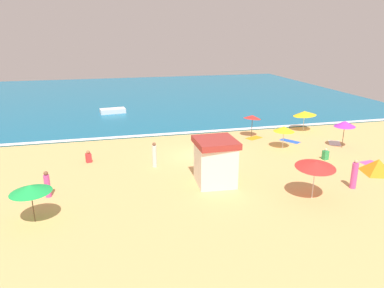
% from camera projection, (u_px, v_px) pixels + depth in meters
% --- Properties ---
extents(ground_plane, '(60.00, 60.00, 0.00)m').
position_uv_depth(ground_plane, '(197.00, 156.00, 27.78)').
color(ground_plane, '#E5B26B').
extents(ocean_water, '(60.00, 44.00, 0.10)m').
position_uv_depth(ocean_water, '(150.00, 95.00, 53.68)').
color(ocean_water, '#146B93').
rests_on(ocean_water, ground_plane).
extents(wave_breaker_foam, '(57.00, 0.70, 0.01)m').
position_uv_depth(wave_breaker_foam, '(180.00, 133.00, 33.58)').
color(wave_breaker_foam, white).
rests_on(wave_breaker_foam, ocean_water).
extents(lifeguard_cabana, '(2.48, 2.68, 2.90)m').
position_uv_depth(lifeguard_cabana, '(215.00, 161.00, 22.38)').
color(lifeguard_cabana, white).
rests_on(lifeguard_cabana, ground_plane).
extents(beach_umbrella_0, '(2.59, 2.59, 2.05)m').
position_uv_depth(beach_umbrella_0, '(30.00, 189.00, 17.60)').
color(beach_umbrella_0, '#4C3823').
rests_on(beach_umbrella_0, ground_plane).
extents(beach_umbrella_1, '(2.01, 2.00, 2.32)m').
position_uv_depth(beach_umbrella_1, '(345.00, 124.00, 29.11)').
color(beach_umbrella_1, '#4C3823').
rests_on(beach_umbrella_1, ground_plane).
extents(beach_umbrella_2, '(2.92, 2.90, 2.06)m').
position_uv_depth(beach_umbrella_2, '(305.00, 113.00, 34.28)').
color(beach_umbrella_2, silver).
rests_on(beach_umbrella_2, ground_plane).
extents(beach_umbrella_3, '(2.85, 2.87, 2.38)m').
position_uv_depth(beach_umbrella_3, '(316.00, 164.00, 20.07)').
color(beach_umbrella_3, silver).
rests_on(beach_umbrella_3, ground_plane).
extents(beach_umbrella_4, '(2.30, 2.30, 1.88)m').
position_uv_depth(beach_umbrella_4, '(284.00, 129.00, 29.10)').
color(beach_umbrella_4, silver).
rests_on(beach_umbrella_4, ground_plane).
extents(beach_umbrella_5, '(2.16, 2.15, 2.12)m').
position_uv_depth(beach_umbrella_5, '(252.00, 117.00, 32.19)').
color(beach_umbrella_5, '#4C3823').
rests_on(beach_umbrella_5, ground_plane).
extents(beach_tent, '(2.36, 2.45, 1.04)m').
position_uv_depth(beach_tent, '(378.00, 166.00, 24.13)').
color(beach_tent, orange).
rests_on(beach_tent, ground_plane).
extents(parked_bicycle, '(1.73, 0.67, 0.76)m').
position_uv_depth(parked_bicycle, '(322.00, 169.00, 24.06)').
color(parked_bicycle, black).
rests_on(parked_bicycle, ground_plane).
extents(beachgoer_0, '(0.34, 0.34, 1.60)m').
position_uv_depth(beachgoer_0, '(47.00, 185.00, 20.66)').
color(beachgoer_0, '#D84CA5').
rests_on(beachgoer_0, ground_plane).
extents(beachgoer_1, '(0.41, 0.41, 0.89)m').
position_uv_depth(beachgoer_1, '(325.00, 155.00, 26.84)').
color(beachgoer_1, green).
rests_on(beachgoer_1, ground_plane).
extents(beachgoer_2, '(0.44, 0.44, 1.82)m').
position_uv_depth(beachgoer_2, '(154.00, 155.00, 25.25)').
color(beachgoer_2, white).
rests_on(beachgoer_2, ground_plane).
extents(beachgoer_3, '(0.55, 0.55, 1.01)m').
position_uv_depth(beachgoer_3, '(212.00, 150.00, 27.74)').
color(beachgoer_3, '#D84CA5').
rests_on(beachgoer_3, ground_plane).
extents(beachgoer_5, '(0.46, 0.46, 1.85)m').
position_uv_depth(beachgoer_5, '(354.00, 175.00, 21.80)').
color(beachgoer_5, '#D84CA5').
rests_on(beachgoer_5, ground_plane).
extents(beachgoer_6, '(0.47, 0.47, 0.91)m').
position_uv_depth(beachgoer_6, '(89.00, 157.00, 26.29)').
color(beachgoer_6, red).
rests_on(beachgoer_6, ground_plane).
extents(beach_towel_0, '(1.60, 1.90, 0.01)m').
position_uv_depth(beach_towel_0, '(290.00, 141.00, 31.46)').
color(beach_towel_0, blue).
rests_on(beach_towel_0, ground_plane).
extents(beach_towel_1, '(1.58, 1.83, 0.01)m').
position_uv_depth(beach_towel_1, '(335.00, 143.00, 30.92)').
color(beach_towel_1, white).
rests_on(beach_towel_1, ground_plane).
extents(beach_towel_2, '(1.29, 0.85, 0.01)m').
position_uv_depth(beach_towel_2, '(368.00, 162.00, 26.32)').
color(beach_towel_2, '#D84CA5').
rests_on(beach_towel_2, ground_plane).
extents(beach_towel_3, '(1.73, 1.41, 0.01)m').
position_uv_depth(beach_towel_3, '(254.00, 138.00, 32.39)').
color(beach_towel_3, orange).
rests_on(beach_towel_3, ground_plane).
extents(small_boat_0, '(3.01, 1.69, 0.54)m').
position_uv_depth(small_boat_0, '(113.00, 111.00, 41.76)').
color(small_boat_0, white).
rests_on(small_boat_0, ocean_water).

